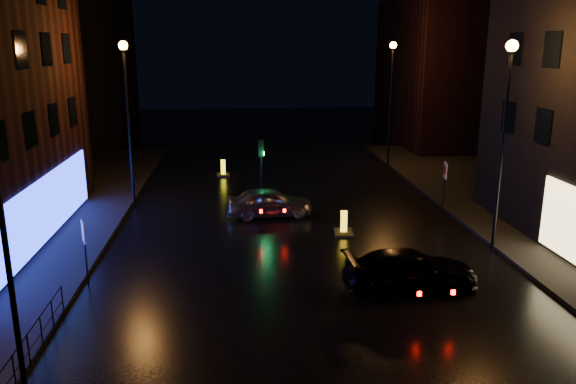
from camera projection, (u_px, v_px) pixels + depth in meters
name	position (u px, v px, depth m)	size (l,w,h in m)	color
ground	(327.00, 334.00, 16.39)	(120.00, 120.00, 0.00)	black
building_far_left	(71.00, 59.00, 46.81)	(8.00, 16.00, 14.00)	black
building_far_right	(443.00, 71.00, 47.03)	(8.00, 14.00, 12.00)	black
street_lamp_lfar	(127.00, 99.00, 27.72)	(0.44, 0.44, 8.37)	black
street_lamp_rnear	(505.00, 116.00, 21.46)	(0.44, 0.44, 8.37)	black
street_lamp_rfar	(391.00, 86.00, 36.86)	(0.44, 0.44, 8.37)	black
traffic_signal	(262.00, 195.00, 29.62)	(1.40, 2.40, 3.45)	black
guard_railing	(28.00, 343.00, 14.50)	(0.05, 6.04, 1.00)	black
silver_hatchback	(269.00, 202.00, 27.47)	(1.68, 4.18, 1.43)	#9C9EA3
dark_sedan	(411.00, 270.00, 19.34)	(1.89, 4.66, 1.35)	black
bollard_near	(344.00, 229.00, 25.06)	(0.91, 1.28, 1.05)	black
bollard_far	(223.00, 172.00, 36.12)	(0.86, 1.23, 1.04)	black
road_sign_left	(84.00, 237.00, 19.33)	(0.26, 0.55, 2.36)	black
road_sign_right	(445.00, 175.00, 28.04)	(0.17, 0.61, 2.54)	black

